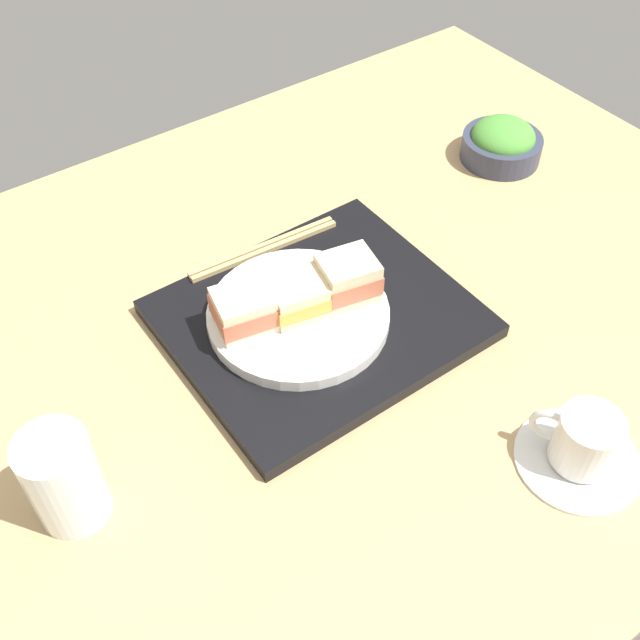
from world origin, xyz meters
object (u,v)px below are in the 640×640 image
(coffee_cup, at_px, (583,445))
(sandwich_middle, at_px, (297,296))
(sandwich_far, at_px, (244,310))
(sandwich_near, at_px, (348,278))
(sandwich_plate, at_px, (297,314))
(drinking_glass, at_px, (64,479))
(salad_bowl, at_px, (502,143))
(chopsticks_pair, at_px, (264,248))

(coffee_cup, bearing_deg, sandwich_middle, -67.83)
(sandwich_middle, relative_size, coffee_cup, 0.59)
(sandwich_far, bearing_deg, sandwich_middle, 166.41)
(sandwich_near, xyz_separation_m, sandwich_middle, (0.07, -0.02, -0.01))
(sandwich_plate, bearing_deg, sandwich_middle, -90.00)
(coffee_cup, xyz_separation_m, drinking_glass, (0.47, -0.27, 0.03))
(sandwich_middle, xyz_separation_m, drinking_glass, (0.33, 0.07, -0.00))
(drinking_glass, bearing_deg, sandwich_near, -171.60)
(salad_bowl, distance_m, chopsticks_pair, 0.44)
(chopsticks_pair, bearing_deg, sandwich_middle, 74.97)
(sandwich_near, relative_size, sandwich_far, 0.99)
(sandwich_far, xyz_separation_m, chopsticks_pair, (-0.10, -0.12, -0.04))
(coffee_cup, height_order, drinking_glass, drinking_glass)
(sandwich_near, relative_size, salad_bowl, 0.64)
(sandwich_near, bearing_deg, coffee_cup, 102.67)
(salad_bowl, relative_size, coffee_cup, 0.91)
(sandwich_plate, relative_size, coffee_cup, 1.64)
(sandwich_middle, bearing_deg, sandwich_far, -13.59)
(sandwich_plate, xyz_separation_m, sandwich_middle, (0.00, -0.00, 0.03))
(sandwich_far, relative_size, salad_bowl, 0.65)
(sandwich_plate, height_order, sandwich_middle, sandwich_middle)
(sandwich_near, distance_m, sandwich_middle, 0.07)
(sandwich_far, bearing_deg, chopsticks_pair, -131.03)
(salad_bowl, relative_size, drinking_glass, 1.07)
(sandwich_near, bearing_deg, sandwich_plate, -13.59)
(sandwich_plate, bearing_deg, sandwich_far, -13.59)
(salad_bowl, distance_m, coffee_cup, 0.57)
(sandwich_near, height_order, salad_bowl, sandwich_near)
(sandwich_plate, xyz_separation_m, sandwich_near, (-0.07, 0.02, 0.04))
(salad_bowl, bearing_deg, sandwich_far, 10.63)
(sandwich_far, relative_size, drinking_glass, 0.69)
(sandwich_near, xyz_separation_m, drinking_glass, (0.40, 0.06, -0.01))
(sandwich_near, bearing_deg, sandwich_far, -13.59)
(sandwich_plate, height_order, sandwich_far, sandwich_far)
(sandwich_near, distance_m, coffee_cup, 0.33)
(coffee_cup, bearing_deg, chopsticks_pair, -77.69)
(sandwich_middle, bearing_deg, sandwich_near, 166.41)
(sandwich_far, distance_m, coffee_cup, 0.41)
(sandwich_near, height_order, sandwich_middle, sandwich_near)
(sandwich_middle, height_order, sandwich_far, sandwich_far)
(sandwich_middle, bearing_deg, sandwich_plate, 90.00)
(sandwich_middle, relative_size, sandwich_far, 1.00)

